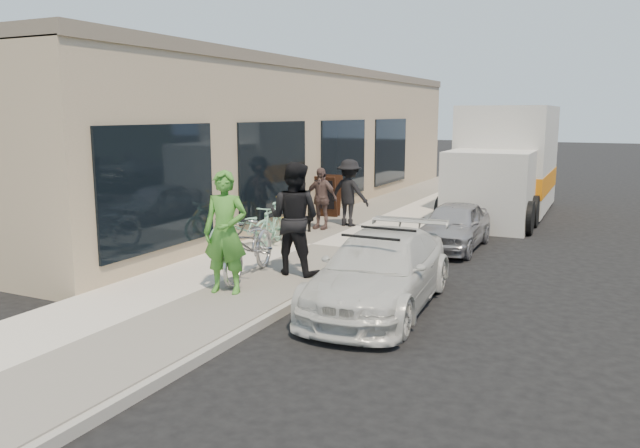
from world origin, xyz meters
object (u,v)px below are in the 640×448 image
(bystander_b, at_px, (321,198))
(moving_truck, at_px, (505,167))
(cruiser_bike_a, at_px, (271,225))
(bystander_a, at_px, (349,193))
(cruiser_bike_b, at_px, (244,228))
(sandwich_board, at_px, (327,196))
(sedan_silver, at_px, (454,225))
(bike_rack, at_px, (298,208))
(tandem_bike, at_px, (250,246))
(woman_rider, at_px, (225,232))
(cruiser_bike_c, at_px, (290,215))
(sedan_white, at_px, (380,271))
(man_standing, at_px, (294,218))

(bystander_b, bearing_deg, moving_truck, 60.25)
(cruiser_bike_a, height_order, bystander_a, bystander_a)
(cruiser_bike_a, bearing_deg, cruiser_bike_b, -148.18)
(sandwich_board, xyz_separation_m, sedan_silver, (3.93, -1.87, -0.20))
(sandwich_board, bearing_deg, bystander_a, -48.80)
(bike_rack, distance_m, cruiser_bike_b, 1.88)
(sandwich_board, distance_m, tandem_bike, 6.51)
(woman_rider, relative_size, cruiser_bike_c, 1.05)
(bike_rack, height_order, cruiser_bike_b, bike_rack)
(cruiser_bike_c, bearing_deg, sedan_white, -67.55)
(sedan_white, xyz_separation_m, cruiser_bike_b, (-3.79, 2.11, 0.00))
(cruiser_bike_b, xyz_separation_m, cruiser_bike_c, (0.48, 1.10, 0.13))
(bystander_a, bearing_deg, tandem_bike, 105.02)
(cruiser_bike_b, distance_m, cruiser_bike_c, 1.21)
(sedan_silver, relative_size, tandem_bike, 1.43)
(cruiser_bike_b, xyz_separation_m, bystander_b, (0.49, 2.62, 0.32))
(sandwich_board, distance_m, cruiser_bike_c, 3.33)
(sandwich_board, relative_size, cruiser_bike_a, 0.74)
(bike_rack, height_order, tandem_bike, tandem_bike)
(sedan_silver, distance_m, man_standing, 4.34)
(tandem_bike, bearing_deg, moving_truck, 65.06)
(man_standing, bearing_deg, tandem_bike, 44.20)
(sedan_silver, distance_m, woman_rider, 5.85)
(bike_rack, xyz_separation_m, bystander_b, (0.19, 0.77, 0.14))
(bike_rack, height_order, sedan_silver, bike_rack)
(sandwich_board, height_order, cruiser_bike_a, sandwich_board)
(moving_truck, relative_size, woman_rider, 3.35)
(tandem_bike, distance_m, cruiser_bike_c, 3.18)
(bystander_a, bearing_deg, bystander_b, 65.80)
(sedan_silver, bearing_deg, bystander_b, 177.40)
(cruiser_bike_c, bearing_deg, sedan_silver, -0.11)
(man_standing, height_order, cruiser_bike_a, man_standing)
(sedan_silver, height_order, tandem_bike, tandem_bike)
(bike_rack, bearing_deg, tandem_bike, -73.92)
(cruiser_bike_c, relative_size, bystander_b, 1.23)
(tandem_bike, bearing_deg, cruiser_bike_b, 114.83)
(bike_rack, height_order, cruiser_bike_c, cruiser_bike_c)
(sedan_white, bearing_deg, bystander_b, 120.96)
(sedan_white, bearing_deg, bystander_a, 113.89)
(woman_rider, bearing_deg, cruiser_bike_b, 104.27)
(sedan_white, bearing_deg, moving_truck, 85.67)
(woman_rider, height_order, cruiser_bike_c, woman_rider)
(sedan_silver, relative_size, cruiser_bike_a, 2.00)
(sedan_silver, relative_size, woman_rider, 1.56)
(sedan_silver, xyz_separation_m, man_standing, (-1.80, -3.90, 0.61))
(sandwich_board, height_order, bystander_a, bystander_a)
(woman_rider, bearing_deg, cruiser_bike_c, 91.01)
(sandwich_board, relative_size, cruiser_bike_c, 0.60)
(bike_rack, xyz_separation_m, sedan_white, (3.49, -3.96, -0.19))
(sedan_white, xyz_separation_m, tandem_bike, (-2.40, 0.17, 0.13))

